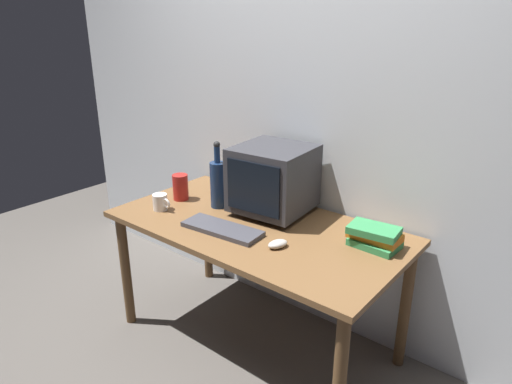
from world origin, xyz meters
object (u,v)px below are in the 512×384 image
bottle_tall (218,183)px  book_stack (374,236)px  keyboard (222,229)px  bottle_short (219,178)px  computer_mouse (278,244)px  metal_canister (181,187)px  mug (160,202)px  crt_monitor (273,179)px

bottle_tall → book_stack: 0.91m
keyboard → bottle_short: bearing=129.3°
computer_mouse → bottle_short: bottle_short is taller
computer_mouse → bottle_tall: size_ratio=0.26×
computer_mouse → bottle_short: size_ratio=0.61×
keyboard → metal_canister: bearing=155.3°
mug → crt_monitor: bearing=35.6°
mug → bottle_short: bearing=90.3°
book_stack → mug: 1.16m
crt_monitor → computer_mouse: crt_monitor is taller
book_stack → mug: bearing=-163.0°
book_stack → metal_canister: (-1.14, -0.16, 0.02)m
crt_monitor → computer_mouse: bearing=-49.7°
bottle_short → mug: bearing=-89.7°
computer_mouse → book_stack: bearing=59.6°
computer_mouse → mug: bearing=-157.6°
book_stack → metal_canister: bearing=-172.2°
crt_monitor → metal_canister: size_ratio=2.78×
bottle_tall → metal_canister: bearing=-168.1°
bottle_tall → bottle_short: size_ratio=2.30×
metal_canister → bottle_short: bearing=84.2°
crt_monitor → bottle_tall: bottle_tall is taller
computer_mouse → book_stack: size_ratio=0.42×
crt_monitor → keyboard: 0.40m
bottle_short → crt_monitor: bearing=-12.6°
bottle_tall → metal_canister: 0.26m
crt_monitor → bottle_short: crt_monitor is taller
bottle_tall → bottle_short: bottle_tall is taller
mug → metal_canister: metal_canister is taller
bottle_short → metal_canister: (-0.03, -0.29, 0.01)m
bottle_tall → bottle_short: (-0.22, 0.24, -0.08)m
bottle_tall → mug: bearing=-132.5°
crt_monitor → metal_canister: crt_monitor is taller
bottle_tall → metal_canister: size_ratio=2.52×
crt_monitor → book_stack: crt_monitor is taller
metal_canister → keyboard: bearing=-19.4°
keyboard → computer_mouse: bearing=0.7°
computer_mouse → bottle_short: 0.88m
book_stack → mug: book_stack is taller
mug → metal_canister: size_ratio=0.80×
computer_mouse → bottle_tall: (-0.55, 0.19, 0.12)m
crt_monitor → metal_canister: (-0.54, -0.18, -0.12)m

